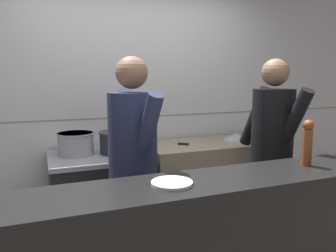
% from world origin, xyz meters
% --- Properties ---
extents(wall_back_tiled, '(8.00, 0.06, 2.60)m').
position_xyz_m(wall_back_tiled, '(0.00, 1.57, 1.30)').
color(wall_back_tiled, white).
rests_on(wall_back_tiled, ground_plane).
extents(oven_range, '(0.87, 0.71, 0.87)m').
position_xyz_m(oven_range, '(-0.45, 1.17, 0.44)').
color(oven_range, '#232326').
rests_on(oven_range, ground_plane).
extents(prep_counter, '(1.39, 0.65, 0.89)m').
position_xyz_m(prep_counter, '(0.72, 1.17, 0.44)').
color(prep_counter, gray).
rests_on(prep_counter, ground_plane).
extents(pass_counter, '(2.84, 0.45, 0.99)m').
position_xyz_m(pass_counter, '(0.27, -0.18, 0.49)').
color(pass_counter, black).
rests_on(pass_counter, ground_plane).
extents(stock_pot, '(0.33, 0.33, 0.20)m').
position_xyz_m(stock_pot, '(-0.64, 1.23, 0.97)').
color(stock_pot, '#B7BABF').
rests_on(stock_pot, oven_range).
extents(sauce_pot, '(0.36, 0.36, 0.20)m').
position_xyz_m(sauce_pot, '(-0.27, 1.17, 0.97)').
color(sauce_pot, '#2D2D33').
rests_on(sauce_pot, oven_range).
extents(mixing_bowl_steel, '(0.29, 0.29, 0.08)m').
position_xyz_m(mixing_bowl_steel, '(1.03, 1.19, 0.93)').
color(mixing_bowl_steel, '#B7BABF').
rests_on(mixing_bowl_steel, prep_counter).
extents(chefs_knife, '(0.33, 0.24, 0.02)m').
position_xyz_m(chefs_knife, '(0.47, 1.09, 0.90)').
color(chefs_knife, '#B7BABF').
rests_on(chefs_knife, prep_counter).
extents(plated_dish_main, '(0.23, 0.23, 0.02)m').
position_xyz_m(plated_dish_main, '(-0.29, -0.18, 1.00)').
color(plated_dish_main, white).
rests_on(plated_dish_main, pass_counter).
extents(pepper_mill, '(0.07, 0.07, 0.30)m').
position_xyz_m(pepper_mill, '(0.68, -0.15, 1.15)').
color(pepper_mill, brown).
rests_on(pepper_mill, pass_counter).
extents(chef_head_cook, '(0.41, 0.75, 1.71)m').
position_xyz_m(chef_head_cook, '(-0.33, 0.45, 0.95)').
color(chef_head_cook, black).
rests_on(chef_head_cook, ground_plane).
extents(chef_sous, '(0.40, 0.75, 1.71)m').
position_xyz_m(chef_sous, '(0.90, 0.46, 0.95)').
color(chef_sous, black).
rests_on(chef_sous, ground_plane).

